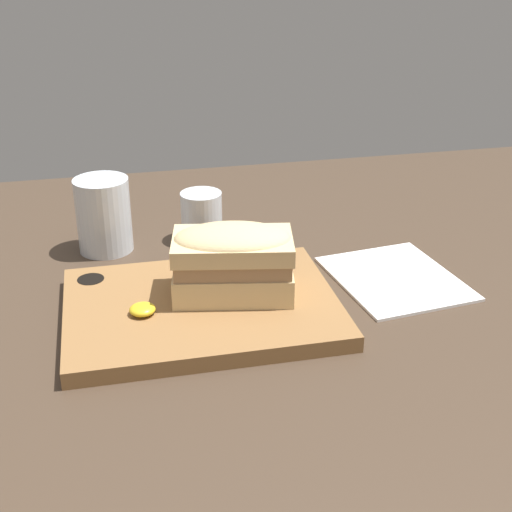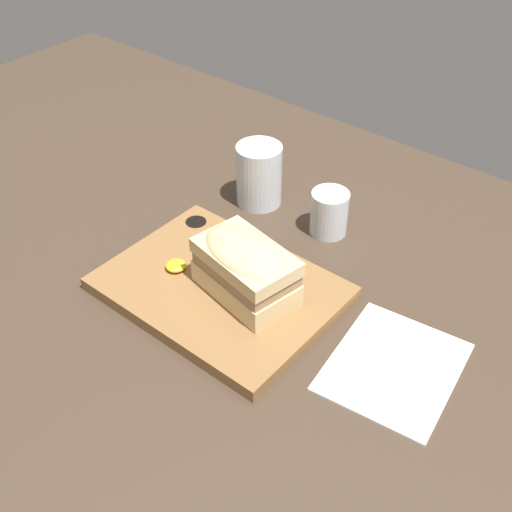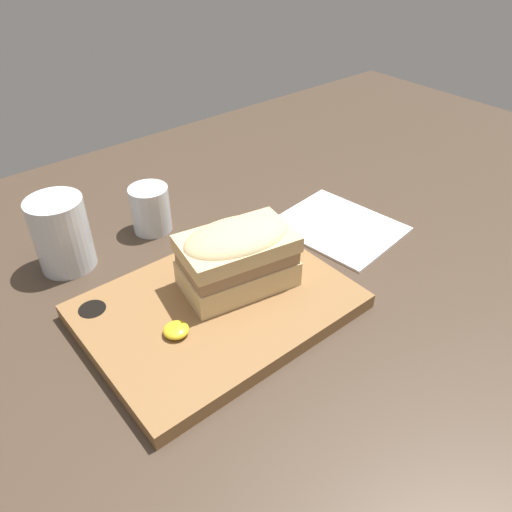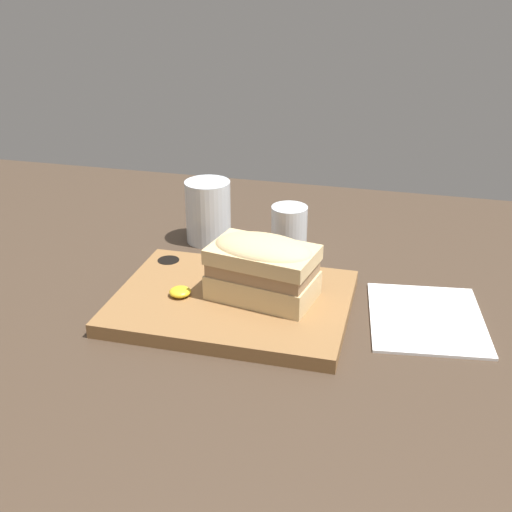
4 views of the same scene
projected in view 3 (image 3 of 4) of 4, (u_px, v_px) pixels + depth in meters
The scene contains 7 objects.
dining_table at pixel (218, 318), 65.87cm from camera, with size 196.36×112.68×2.00cm.
serving_board at pixel (217, 307), 64.54cm from camera, with size 32.95×24.61×2.09cm.
sandwich at pixel (237, 254), 63.93cm from camera, with size 15.85×11.25×8.99cm.
mustard_dollop at pixel (176, 330), 58.94cm from camera, with size 3.09×3.09×1.24cm.
water_glass at pixel (63, 238), 70.65cm from camera, with size 7.87×7.87×10.88cm.
wine_glass at pixel (151, 211), 79.04cm from camera, with size 6.18×6.18×7.49cm.
napkin at pixel (338, 227), 81.21cm from camera, with size 17.72×20.31×0.40cm.
Camera 3 is at (-26.69, -40.10, 46.94)cm, focal length 35.00 mm.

